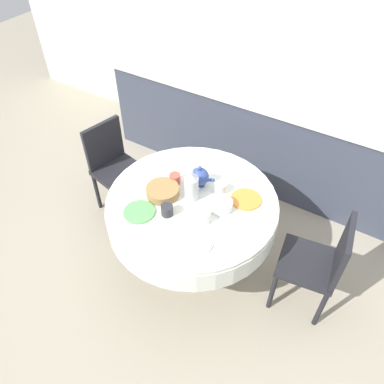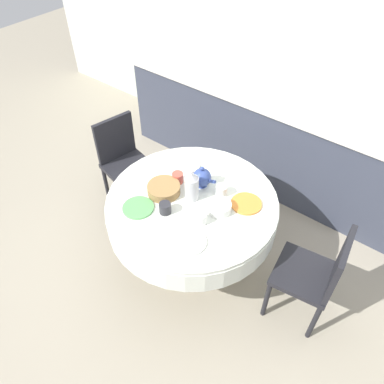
% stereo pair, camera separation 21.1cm
% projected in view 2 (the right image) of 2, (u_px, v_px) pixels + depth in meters
% --- Properties ---
extents(ground_plane, '(12.00, 12.00, 0.00)m').
position_uv_depth(ground_plane, '(192.00, 259.00, 3.25)').
color(ground_plane, '#9E937F').
extents(wall_back, '(7.00, 0.05, 2.60)m').
position_uv_depth(wall_back, '(310.00, 46.00, 3.31)').
color(wall_back, beige).
rests_on(wall_back, ground_plane).
extents(kitchen_counter, '(3.24, 0.64, 0.95)m').
position_uv_depth(kitchen_counter, '(277.00, 140.00, 3.69)').
color(kitchen_counter, '#383D4C').
rests_on(kitchen_counter, ground_plane).
extents(dining_table, '(1.28, 1.28, 0.73)m').
position_uv_depth(dining_table, '(192.00, 211.00, 2.83)').
color(dining_table, tan).
rests_on(dining_table, ground_plane).
extents(chair_left, '(0.45, 0.45, 0.88)m').
position_uv_depth(chair_left, '(316.00, 274.00, 2.56)').
color(chair_left, black).
rests_on(chair_left, ground_plane).
extents(chair_right, '(0.48, 0.48, 0.88)m').
position_uv_depth(chair_right, '(124.00, 159.00, 3.44)').
color(chair_right, black).
rests_on(chair_right, ground_plane).
extents(plate_near_left, '(0.23, 0.23, 0.01)m').
position_uv_depth(plate_near_left, '(138.00, 208.00, 2.67)').
color(plate_near_left, '#5BA85B').
rests_on(plate_near_left, dining_table).
extents(cup_near_left, '(0.09, 0.09, 0.08)m').
position_uv_depth(cup_near_left, '(165.00, 208.00, 2.63)').
color(cup_near_left, '#28282D').
rests_on(cup_near_left, dining_table).
extents(plate_near_right, '(0.23, 0.23, 0.01)m').
position_uv_depth(plate_near_right, '(189.00, 242.00, 2.45)').
color(plate_near_right, white).
rests_on(plate_near_right, dining_table).
extents(cup_near_right, '(0.09, 0.09, 0.08)m').
position_uv_depth(cup_near_right, '(200.00, 218.00, 2.56)').
color(cup_near_right, white).
rests_on(cup_near_right, dining_table).
extents(plate_far_left, '(0.23, 0.23, 0.01)m').
position_uv_depth(plate_far_left, '(186.00, 164.00, 3.02)').
color(plate_far_left, white).
rests_on(plate_far_left, dining_table).
extents(cup_far_left, '(0.09, 0.09, 0.08)m').
position_uv_depth(cup_far_left, '(178.00, 178.00, 2.85)').
color(cup_far_left, '#CC4C3D').
rests_on(cup_far_left, dining_table).
extents(plate_far_right, '(0.23, 0.23, 0.01)m').
position_uv_depth(plate_far_right, '(246.00, 204.00, 2.70)').
color(plate_far_right, orange).
rests_on(plate_far_right, dining_table).
extents(cup_far_right, '(0.09, 0.09, 0.08)m').
position_uv_depth(cup_far_right, '(221.00, 190.00, 2.75)').
color(cup_far_right, white).
rests_on(cup_far_right, dining_table).
extents(coffee_carafe, '(0.10, 0.10, 0.27)m').
position_uv_depth(coffee_carafe, '(192.00, 186.00, 2.67)').
color(coffee_carafe, '#B2B2B7').
rests_on(coffee_carafe, dining_table).
extents(teapot, '(0.20, 0.14, 0.19)m').
position_uv_depth(teapot, '(202.00, 177.00, 2.79)').
color(teapot, '#33478E').
rests_on(teapot, dining_table).
extents(bread_basket, '(0.25, 0.25, 0.07)m').
position_uv_depth(bread_basket, '(164.00, 189.00, 2.77)').
color(bread_basket, olive).
rests_on(bread_basket, dining_table).
extents(fruit_bowl, '(0.17, 0.17, 0.07)m').
position_uv_depth(fruit_bowl, '(220.00, 207.00, 2.64)').
color(fruit_bowl, silver).
rests_on(fruit_bowl, dining_table).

